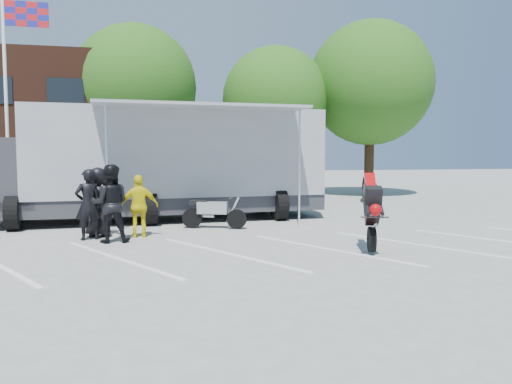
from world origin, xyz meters
name	(u,v)px	position (x,y,z in m)	size (l,w,h in m)	color
ground	(227,264)	(0.00, 0.00, 0.00)	(100.00, 100.00, 0.00)	#9E9E99
parking_bay_lines	(220,254)	(0.00, 1.00, 0.01)	(18.00, 5.00, 0.01)	white
flagpole	(13,76)	(-6.24, 10.00, 5.05)	(1.61, 0.12, 8.00)	white
tree_left	(135,87)	(-2.00, 16.00, 5.57)	(6.12, 6.12, 8.64)	#382314
tree_mid	(275,100)	(5.00, 15.00, 4.94)	(5.44, 5.44, 7.68)	#382314
tree_right	(370,83)	(10.00, 14.50, 5.88)	(6.46, 6.46, 9.12)	#382314
transporter_truck	(164,220)	(-0.99, 7.04, 0.00)	(11.68, 5.63, 3.72)	#9A9DA2
parked_motorcycle	(214,229)	(0.40, 4.78, 0.00)	(0.67, 2.00, 1.05)	#B2B1B6
stunt_bike_rider	(367,249)	(3.52, 0.87, 0.00)	(0.77, 1.64, 1.92)	black
spectator_leather_a	(98,202)	(-2.85, 4.03, 0.94)	(0.92, 0.60, 1.88)	black
spectator_leather_b	(88,204)	(-3.06, 3.60, 0.93)	(0.68, 0.44, 1.85)	black
spectator_leather_c	(110,204)	(-2.48, 3.07, 0.99)	(0.96, 0.75, 1.98)	black
spectator_hivis	(139,206)	(-1.76, 3.69, 0.84)	(0.99, 0.41, 1.69)	yellow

